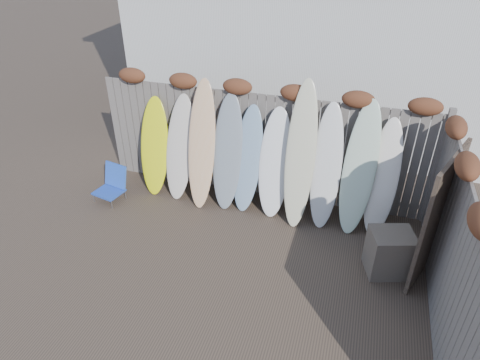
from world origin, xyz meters
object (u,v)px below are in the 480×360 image
(beach_chair, at_px, (112,184))
(surfboard_0, at_px, (155,147))
(lattice_panel, at_px, (437,217))
(wooden_crate, at_px, (389,253))

(beach_chair, bearing_deg, surfboard_0, 40.66)
(lattice_panel, bearing_deg, surfboard_0, -168.25)
(beach_chair, relative_size, wooden_crate, 0.92)
(beach_chair, height_order, surfboard_0, surfboard_0)
(lattice_panel, distance_m, surfboard_0, 4.92)
(lattice_panel, relative_size, surfboard_0, 1.06)
(surfboard_0, bearing_deg, lattice_panel, -16.68)
(beach_chair, xyz_separation_m, lattice_panel, (5.50, -0.36, 0.69))
(beach_chair, xyz_separation_m, surfboard_0, (0.66, 0.57, 0.60))
(beach_chair, relative_size, surfboard_0, 0.35)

